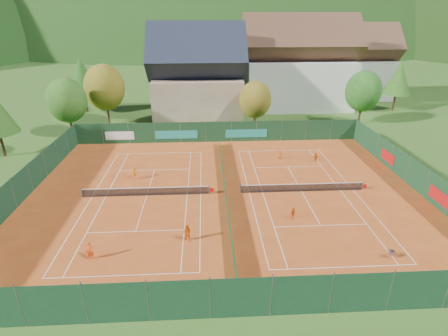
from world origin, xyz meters
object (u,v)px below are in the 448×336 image
hotel_block_a (298,69)px  player_left_far (134,173)px  player_left_mid (187,233)px  player_right_near (293,213)px  chalet (198,79)px  player_left_near (90,251)px  hotel_block_b (352,66)px  ball_hopper (392,252)px  player_right_far_b (316,157)px  player_right_far_a (279,154)px

hotel_block_a → player_left_far: bearing=-129.0°
player_left_mid → player_right_near: 9.76m
player_left_far → chalet: bearing=-92.5°
player_left_near → player_left_mid: player_left_mid is taller
player_left_near → player_left_far: (0.79, 13.98, -0.06)m
hotel_block_a → player_right_near: size_ratio=18.25×
hotel_block_b → player_left_near: size_ratio=11.17×
ball_hopper → player_left_far: (-21.80, 15.14, 0.15)m
ball_hopper → player_right_far_b: bearing=90.4°
hotel_block_a → player_left_far: 41.67m
player_left_far → player_right_far_b: 21.98m
hotel_block_a → player_right_near: hotel_block_a is taller
player_right_far_b → player_left_far: bearing=-1.5°
player_left_near → player_right_near: 17.17m
player_right_near → player_right_far_b: player_right_far_b is taller
chalet → player_right_near: (8.80, -35.16, -6.03)m
hotel_block_a → hotel_block_b: 16.14m
hotel_block_a → hotel_block_b: hotel_block_a is taller
hotel_block_b → player_right_far_a: 42.00m
ball_hopper → player_left_mid: (-15.41, 3.02, 0.23)m
player_left_far → player_right_far_a: 18.07m
chalet → player_right_near: chalet is taller
ball_hopper → player_right_far_a: 20.65m
player_left_near → player_left_far: size_ratio=1.09×
player_left_far → player_right_far_b: player_left_far is taller
player_left_mid → player_right_far_a: (10.97, 17.15, -0.18)m
player_left_mid → player_right_near: (9.31, 2.90, -0.19)m
player_right_near → player_right_far_a: player_right_far_a is taller
player_left_mid → player_right_near: bearing=42.9°
hotel_block_b → player_right_far_b: size_ratio=14.10×
player_right_near → player_right_far_b: 14.29m
player_right_far_a → hotel_block_b: bearing=-126.5°
player_right_far_b → ball_hopper: bearing=79.1°
ball_hopper → player_right_near: (-6.10, 5.93, 0.04)m
ball_hopper → player_right_far_a: bearing=102.4°
chalet → player_right_near: 36.75m
player_right_far_a → player_right_far_b: size_ratio=0.99×
chalet → hotel_block_a: hotel_block_a is taller
chalet → hotel_block_a: bearing=17.5°
player_right_far_a → player_left_mid: bearing=53.8°
hotel_block_b → ball_hopper: (-18.11, -55.09, -6.06)m
player_left_far → hotel_block_a: bearing=-116.6°
hotel_block_b → ball_hopper: bearing=-108.2°
chalet → player_left_mid: chalet is taller
player_left_near → player_right_far_b: size_ratio=1.26×
player_left_mid → player_right_far_b: (15.27, 15.89, -0.17)m
hotel_block_b → player_right_far_a: hotel_block_b is taller
hotel_block_a → player_left_mid: size_ratio=13.78×
ball_hopper → player_left_mid: bearing=168.9°
ball_hopper → player_right_far_b: (-0.14, 18.91, 0.06)m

